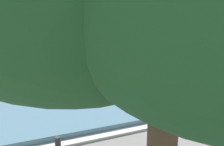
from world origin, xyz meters
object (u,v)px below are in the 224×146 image
sailboat_grey (139,66)px  sailboat_orange (104,62)px  mooring_bollard (58,143)px  sailboat_teal (172,82)px  shade_tree (153,13)px  sailboat_white (94,57)px

sailboat_grey → sailboat_orange: bearing=110.5°
sailboat_orange → mooring_bollard: 28.94m
sailboat_grey → sailboat_teal: (-2.74, -11.16, -0.08)m
shade_tree → mooring_bollard: 6.55m
sailboat_orange → shade_tree: 33.03m
sailboat_teal → mooring_bollard: 13.75m
sailboat_white → sailboat_teal: 32.67m
sailboat_white → sailboat_grey: 21.52m
sailboat_orange → shade_tree: (-10.16, -31.13, 4.32)m
sailboat_orange → mooring_bollard: (-11.43, -26.58, -0.22)m
sailboat_grey → sailboat_orange: size_ratio=1.21×
sailboat_white → shade_tree: size_ratio=1.19×
sailboat_grey → sailboat_teal: 11.49m
sailboat_white → shade_tree: bearing=-105.3°
shade_tree → mooring_bollard: bearing=105.6°
sailboat_white → mooring_bollard: (-13.33, -39.61, -0.38)m
sailboat_white → sailboat_orange: bearing=-98.3°
sailboat_grey → sailboat_white: bearing=93.3°
sailboat_grey → mooring_bollard: (-14.58, -18.13, -0.26)m
sailboat_teal → mooring_bollard: (-11.85, -6.97, -0.18)m
sailboat_white → sailboat_grey: bearing=-86.7°
sailboat_white → sailboat_teal: (-1.48, -32.64, -0.19)m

